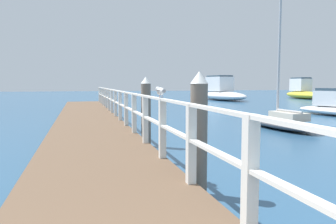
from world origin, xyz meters
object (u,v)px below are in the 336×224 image
at_px(dock_piling_near, 199,134).
at_px(boat_1, 302,92).
at_px(dock_piling_far, 146,112).
at_px(seagull_foreground, 160,91).
at_px(boat_5, 222,92).
at_px(boat_6, 281,121).

relative_size(dock_piling_near, boat_1, 0.27).
height_order(dock_piling_near, boat_1, boat_1).
height_order(dock_piling_far, seagull_foreground, dock_piling_far).
bearing_deg(boat_1, seagull_foreground, -122.84).
bearing_deg(boat_5, boat_1, -2.21).
bearing_deg(boat_5, seagull_foreground, -123.32).
height_order(boat_1, boat_5, boat_5).
xyz_separation_m(boat_1, boat_6, (-18.27, -22.36, -0.57)).
relative_size(dock_piling_near, seagull_foreground, 4.29).
height_order(dock_piling_far, boat_5, boat_5).
bearing_deg(boat_5, dock_piling_far, -125.72).
bearing_deg(dock_piling_near, dock_piling_far, 90.00).
relative_size(boat_5, boat_6, 1.57).
relative_size(dock_piling_far, boat_6, 0.39).
bearing_deg(dock_piling_near, boat_1, 49.93).
bearing_deg(seagull_foreground, dock_piling_near, -73.90).
distance_m(seagull_foreground, boat_5, 30.40).
bearing_deg(boat_1, boat_5, -167.00).
relative_size(dock_piling_near, dock_piling_far, 1.00).
bearing_deg(dock_piling_far, seagull_foreground, -96.62).
bearing_deg(boat_1, boat_6, -120.54).
relative_size(boat_1, boat_6, 1.42).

